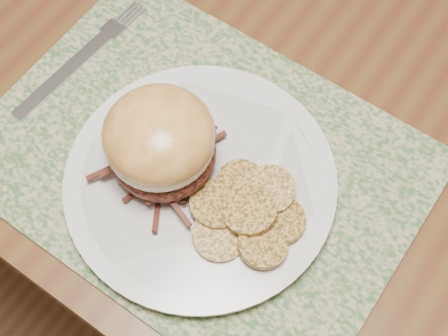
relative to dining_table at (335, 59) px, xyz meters
The scene contains 7 objects.
ground 0.67m from the dining_table, ahead, with size 3.50×3.50×0.00m, color brown.
dining_table is the anchor object (origin of this frame).
placemat 0.27m from the dining_table, 96.84° to the right, with size 0.45×0.33×0.00m, color #395F31.
dinner_plate 0.29m from the dining_table, 92.60° to the right, with size 0.26×0.26×0.02m, color silver.
pork_sandwich 0.32m from the dining_table, 101.03° to the right, with size 0.14×0.14×0.09m.
roasted_potatoes 0.31m from the dining_table, 80.28° to the right, with size 0.13×0.13×0.03m.
fork 0.32m from the dining_table, 133.91° to the right, with size 0.03×0.20×0.00m.
Camera 1 is at (0.16, -0.48, 1.34)m, focal length 50.00 mm.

